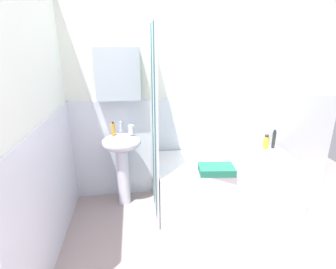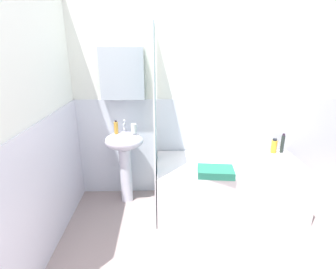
% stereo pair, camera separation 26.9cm
% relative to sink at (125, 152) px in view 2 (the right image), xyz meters
% --- Properties ---
extents(ground_plane, '(4.80, 5.60, 0.04)m').
position_rel_sink_xyz_m(ground_plane, '(0.96, -1.03, -0.65)').
color(ground_plane, '#A28E8B').
extents(wall_back_tiled, '(3.60, 0.18, 2.40)m').
position_rel_sink_xyz_m(wall_back_tiled, '(0.90, 0.23, 0.51)').
color(wall_back_tiled, white).
rests_on(wall_back_tiled, ground_plane).
extents(wall_left_tiled, '(0.07, 1.81, 2.40)m').
position_rel_sink_xyz_m(wall_left_tiled, '(-0.61, -0.69, 0.48)').
color(wall_left_tiled, white).
rests_on(wall_left_tiled, ground_plane).
extents(sink, '(0.44, 0.34, 0.87)m').
position_rel_sink_xyz_m(sink, '(0.00, 0.00, 0.00)').
color(sink, white).
rests_on(sink, ground_plane).
extents(faucet, '(0.03, 0.12, 0.12)m').
position_rel_sink_xyz_m(faucet, '(0.00, 0.08, 0.29)').
color(faucet, silver).
rests_on(faucet, sink).
extents(soap_dispenser, '(0.05, 0.05, 0.15)m').
position_rel_sink_xyz_m(soap_dispenser, '(-0.08, -0.02, 0.30)').
color(soap_dispenser, gold).
rests_on(soap_dispenser, sink).
extents(toothbrush_cup, '(0.06, 0.06, 0.10)m').
position_rel_sink_xyz_m(toothbrush_cup, '(0.12, -0.01, 0.28)').
color(toothbrush_cup, white).
rests_on(toothbrush_cup, sink).
extents(bathtub, '(1.60, 0.75, 0.56)m').
position_rel_sink_xyz_m(bathtub, '(1.17, -0.19, -0.35)').
color(bathtub, white).
rests_on(bathtub, ground_plane).
extents(shower_curtain, '(0.01, 0.75, 2.00)m').
position_rel_sink_xyz_m(shower_curtain, '(0.36, -0.19, 0.37)').
color(shower_curtain, white).
rests_on(shower_curtain, ground_plane).
extents(body_wash_bottle, '(0.04, 0.04, 0.24)m').
position_rel_sink_xyz_m(body_wash_bottle, '(1.88, 0.10, 0.04)').
color(body_wash_bottle, '#232D2A').
rests_on(body_wash_bottle, bathtub).
extents(conditioner_bottle, '(0.07, 0.07, 0.18)m').
position_rel_sink_xyz_m(conditioner_bottle, '(1.78, 0.10, 0.01)').
color(conditioner_bottle, gold).
rests_on(conditioner_bottle, bathtub).
extents(towel_folded, '(0.38, 0.27, 0.07)m').
position_rel_sink_xyz_m(towel_folded, '(0.97, -0.46, -0.04)').
color(towel_folded, '#25725A').
rests_on(towel_folded, bathtub).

